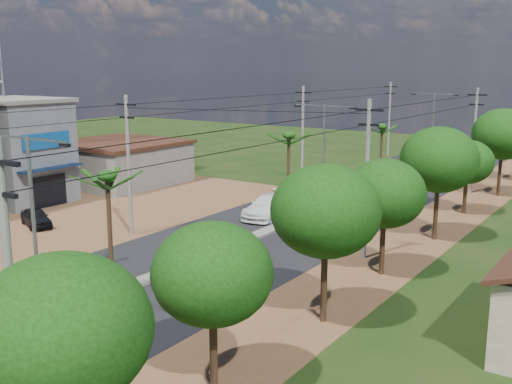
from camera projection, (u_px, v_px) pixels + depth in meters
ground at (42, 324)px, 25.32m from camera, size 160.00×160.00×0.00m
road at (246, 241)px, 37.43m from camera, size 12.00×110.00×0.04m
median at (272, 229)px, 39.84m from camera, size 1.00×90.00×0.18m
dirt_lot_west at (3, 229)px, 40.08m from camera, size 18.00×46.00×0.04m
dirt_shoulder_east at (373, 266)px, 32.73m from camera, size 5.00×90.00×0.03m
shophouse_grey at (15, 150)px, 47.94m from camera, size 9.00×6.40×8.30m
low_shed at (119, 162)px, 55.92m from camera, size 10.40×10.40×3.95m
tree_east_a at (62, 330)px, 14.31m from camera, size 4.40×4.40×6.37m
tree_east_b at (212, 274)px, 19.34m from camera, size 4.00×4.00×5.83m
tree_east_c at (326, 211)px, 24.62m from camera, size 4.60×4.60×6.83m
tree_east_d at (385, 194)px, 30.55m from camera, size 4.20×4.20×6.13m
tree_east_e at (439, 160)px, 36.74m from camera, size 4.80×4.80×7.14m
tree_east_f at (467, 162)px, 43.67m from camera, size 3.80×3.80×5.52m
tree_east_g at (503, 134)px, 49.53m from camera, size 5.00×5.00×7.38m
palm_median_near at (107, 181)px, 27.42m from camera, size 2.00×2.00×6.15m
palm_median_mid at (289, 140)px, 40.27m from camera, size 2.00×2.00×6.55m
palm_median_far at (382, 129)px, 53.33m from camera, size 2.00×2.00×5.85m
streetlight_near at (33, 215)px, 24.35m from camera, size 5.10×0.18×8.00m
streetlight_mid at (324, 148)px, 44.54m from camera, size 5.10×0.18×8.00m
streetlight_far at (433, 123)px, 64.73m from camera, size 5.10×0.18×8.00m
utility_pole_w_b at (129, 162)px, 37.92m from camera, size 1.60×0.24×9.00m
utility_pole_w_c at (303, 132)px, 55.69m from camera, size 1.60×0.24×9.00m
utility_pole_w_d at (389, 117)px, 72.65m from camera, size 1.60×0.24×9.00m
utility_pole_e_a at (11, 302)px, 15.36m from camera, size 1.60×0.24×9.00m
utility_pole_e_b at (367, 176)px, 33.13m from camera, size 1.60×0.24×9.00m
utility_pole_e_c at (474, 138)px, 50.90m from camera, size 1.60×0.24×9.00m
car_red_near at (12, 342)px, 21.97m from camera, size 3.42×4.98×1.57m
car_silver_mid at (232, 262)px, 31.33m from camera, size 2.81×4.44×1.38m
car_white_far at (269, 207)px, 43.21m from camera, size 2.87×5.74×1.60m
car_parked_dark at (36, 218)px, 40.71m from camera, size 3.92×2.71×1.24m
moto_rider_west_a at (195, 237)px, 36.79m from camera, size 1.25×1.78×0.89m
moto_rider_west_b at (356, 185)px, 52.95m from camera, size 0.89×1.57×0.91m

